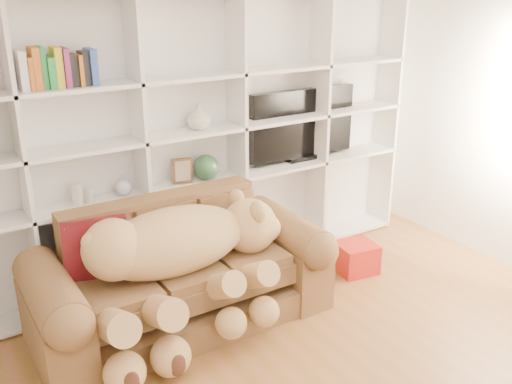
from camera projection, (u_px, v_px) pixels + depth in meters
wall_back at (180, 122)px, 4.81m from camera, size 5.00×0.02×2.70m
bookshelf at (160, 134)px, 4.59m from camera, size 4.43×0.35×2.40m
sofa at (181, 280)px, 4.29m from camera, size 2.19×0.95×0.92m
teddy_bear at (180, 258)px, 4.00m from camera, size 1.64×0.90×0.95m
throw_pillow at (96, 249)px, 4.01m from camera, size 0.49×0.36×0.47m
gift_box at (356, 258)px, 5.11m from camera, size 0.38×0.36×0.27m
tv at (303, 125)px, 5.34m from camera, size 1.13×0.18×0.67m
picture_frame at (182, 171)px, 4.74m from camera, size 0.17×0.06×0.22m
green_vase at (206, 167)px, 4.85m from camera, size 0.22×0.22×0.22m
figurine_tall at (77, 194)px, 4.31m from camera, size 0.11×0.11×0.17m
figurine_short at (89, 196)px, 4.36m from camera, size 0.07×0.07×0.11m
snow_globe at (124, 188)px, 4.50m from camera, size 0.12×0.12×0.12m
shelf_vase at (199, 117)px, 4.67m from camera, size 0.21×0.21×0.21m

